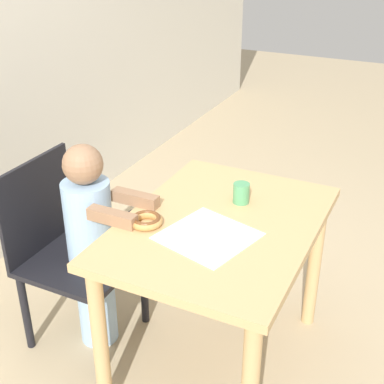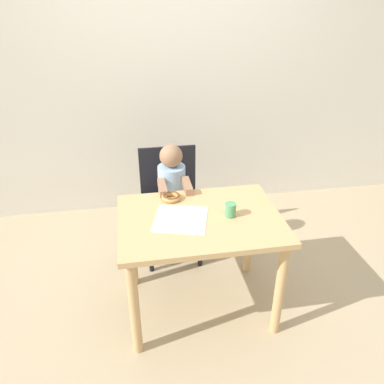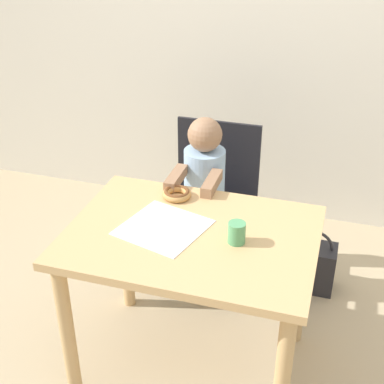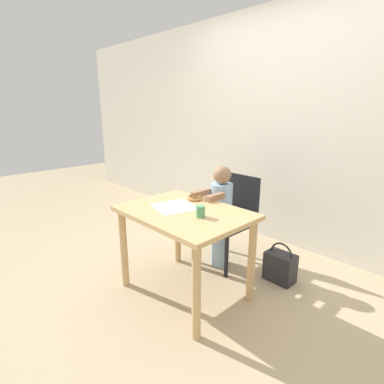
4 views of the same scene
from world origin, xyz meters
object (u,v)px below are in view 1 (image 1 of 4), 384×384
(chair, at_px, (69,251))
(handbag, at_px, (131,246))
(cup, at_px, (241,193))
(child_figure, at_px, (92,246))
(donut, at_px, (146,220))

(chair, distance_m, handbag, 0.64)
(chair, height_order, cup, chair)
(handbag, distance_m, cup, 1.00)
(child_figure, relative_size, cup, 11.40)
(chair, bearing_deg, handbag, 3.40)
(child_figure, xyz_separation_m, donut, (-0.04, -0.30, 0.23))
(donut, height_order, handbag, donut)
(chair, bearing_deg, cup, -67.58)
(chair, xyz_separation_m, donut, (-0.04, -0.44, 0.29))
(child_figure, distance_m, donut, 0.38)
(chair, bearing_deg, donut, -95.16)
(child_figure, xyz_separation_m, cup, (0.29, -0.56, 0.25))
(child_figure, height_order, cup, child_figure)
(donut, bearing_deg, handbag, 38.25)
(chair, xyz_separation_m, handbag, (0.56, 0.03, -0.31))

